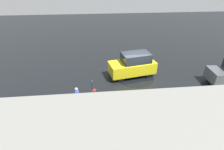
{
  "coord_description": "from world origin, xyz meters",
  "views": [
    {
      "loc": [
        3.5,
        12.65,
        7.63
      ],
      "look_at": [
        2.3,
        0.83,
        0.9
      ],
      "focal_mm": 28.0,
      "sensor_mm": 36.0,
      "label": 1
    }
  ],
  "objects": [
    {
      "name": "metal_railing",
      "position": [
        -0.98,
        5.76,
        0.74
      ],
      "size": [
        9.88,
        0.04,
        1.05
      ],
      "color": "#B7BABF",
      "rests_on": "ground"
    },
    {
      "name": "fire_hydrant",
      "position": [
        3.72,
        2.49,
        0.4
      ],
      "size": [
        0.42,
        0.31,
        0.8
      ],
      "color": "red",
      "rests_on": "ground"
    },
    {
      "name": "sign_post",
      "position": [
        3.78,
        3.99,
        1.58
      ],
      "size": [
        0.07,
        0.44,
        2.4
      ],
      "color": "#4C4C51",
      "rests_on": "ground"
    },
    {
      "name": "kerb_strip",
      "position": [
        0.0,
        4.2,
        0.02
      ],
      "size": [
        24.0,
        3.2,
        0.04
      ],
      "primitive_type": "cube",
      "color": "gray",
      "rests_on": "ground"
    },
    {
      "name": "moving_hatchback",
      "position": [
        0.35,
        -0.53,
        1.03
      ],
      "size": [
        4.15,
        2.41,
        2.06
      ],
      "color": "yellow",
      "rests_on": "ground"
    },
    {
      "name": "ground_plane",
      "position": [
        0.0,
        0.0,
        0.0
      ],
      "size": [
        60.0,
        60.0,
        0.0
      ],
      "primitive_type": "plane",
      "color": "black"
    },
    {
      "name": "puddle_patch",
      "position": [
        0.21,
        -0.05,
        0.0
      ],
      "size": [
        3.18,
        3.18,
        0.01
      ],
      "primitive_type": "cylinder",
      "color": "black",
      "rests_on": "ground"
    },
    {
      "name": "pedestrian",
      "position": [
        4.89,
        2.86,
        0.68
      ],
      "size": [
        0.34,
        0.55,
        1.22
      ],
      "color": "blue",
      "rests_on": "ground"
    }
  ]
}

